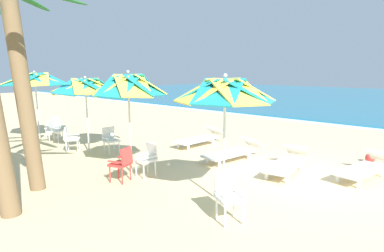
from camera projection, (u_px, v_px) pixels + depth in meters
ground_plane at (295, 178)px, 8.06m from camera, size 80.00×80.00×0.00m
surf_foam at (383, 130)px, 14.51m from camera, size 80.00×0.70×0.01m
beach_umbrella_0 at (225, 92)px, 6.13m from camera, size 2.00×2.00×2.63m
plastic_chair_0 at (228, 194)px, 5.70m from camera, size 0.61×0.59×0.87m
beach_umbrella_1 at (128, 86)px, 8.12m from camera, size 1.98×1.98×2.70m
plastic_chair_1 at (148, 157)px, 8.15m from camera, size 0.48×0.51×0.87m
plastic_chair_2 at (122, 162)px, 7.71m from camera, size 0.59×0.57×0.87m
beach_umbrella_2 at (86, 87)px, 10.25m from camera, size 2.25×2.25×2.51m
plastic_chair_3 at (110, 139)px, 10.38m from camera, size 0.51×0.48×0.87m
plastic_chair_4 at (70, 137)px, 10.56m from camera, size 0.62×0.63×0.87m
beach_umbrella_3 at (35, 80)px, 12.11m from camera, size 2.56×2.56×2.68m
plastic_chair_5 at (54, 129)px, 12.01m from camera, size 0.63×0.62×0.87m
plastic_chair_6 at (54, 126)px, 12.67m from camera, size 0.58×0.60×0.87m
sun_lounger_0 at (365, 167)px, 8.01m from camera, size 0.96×2.22×0.62m
sun_lounger_1 at (287, 162)px, 8.45m from camera, size 0.97×2.22×0.62m
sun_lounger_2 at (233, 151)px, 9.60m from camera, size 0.87×2.20×0.62m
sun_lounger_3 at (200, 138)px, 11.51m from camera, size 0.68×2.16×0.62m
palm_tree_1 at (21, 64)px, 6.76m from camera, size 2.78×2.39×4.85m
beach_ball at (370, 158)px, 9.40m from camera, size 0.28×0.28×0.28m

